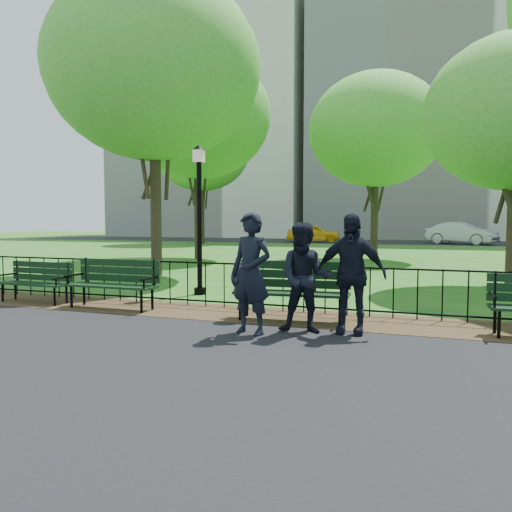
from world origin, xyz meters
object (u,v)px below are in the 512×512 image
(park_bench_main, at_px, (274,282))
(tree_far_w, at_px, (202,150))
(tree_mid_w, at_px, (197,116))
(tree_far_c, at_px, (376,130))
(tree_near_w, at_px, (154,69))
(person_mid, at_px, (305,278))
(person_left, at_px, (251,273))
(lamppost, at_px, (199,214))
(taxi, at_px, (313,233))
(park_bench_left_b, at_px, (37,278))
(park_bench_left_a, at_px, (115,278))
(sedan_silver, at_px, (461,233))
(person_right, at_px, (350,274))

(park_bench_main, height_order, tree_far_w, tree_far_w)
(tree_mid_w, height_order, tree_far_c, tree_mid_w)
(tree_near_w, height_order, person_mid, tree_near_w)
(person_left, bearing_deg, lamppost, 139.49)
(taxi, bearing_deg, tree_near_w, 168.04)
(park_bench_left_b, relative_size, person_mid, 0.98)
(tree_mid_w, relative_size, tree_far_w, 0.90)
(park_bench_left_a, bearing_deg, tree_near_w, 113.99)
(tree_near_w, bearing_deg, sedan_silver, 68.72)
(taxi, bearing_deg, lamppost, 173.82)
(park_bench_left_a, height_order, taxi, taxi)
(park_bench_main, height_order, tree_near_w, tree_near_w)
(tree_far_w, distance_m, person_mid, 31.58)
(park_bench_left_a, height_order, person_left, person_left)
(tree_far_c, relative_size, tree_far_w, 0.80)
(park_bench_main, relative_size, lamppost, 0.59)
(park_bench_main, xyz_separation_m, person_left, (0.00, -1.13, 0.25))
(tree_far_w, relative_size, person_right, 5.64)
(park_bench_main, bearing_deg, person_left, -93.56)
(lamppost, height_order, sedan_silver, lamppost)
(park_bench_left_a, relative_size, person_mid, 1.10)
(tree_near_w, xyz_separation_m, tree_far_w, (-8.47, 20.83, 0.75))
(tree_near_w, distance_m, sedan_silver, 28.39)
(person_left, bearing_deg, sedan_silver, 95.40)
(park_bench_left_b, bearing_deg, person_mid, -6.17)
(tree_mid_w, xyz_separation_m, tree_far_c, (7.57, 2.35, -0.70))
(taxi, height_order, sedan_silver, sedan_silver)
(sedan_silver, bearing_deg, person_left, -162.89)
(park_bench_main, distance_m, tree_far_w, 30.60)
(park_bench_left_b, distance_m, person_right, 6.67)
(tree_mid_w, xyz_separation_m, person_right, (8.91, -12.92, -5.48))
(park_bench_left_a, relative_size, tree_mid_w, 0.20)
(lamppost, relative_size, tree_near_w, 0.38)
(lamppost, bearing_deg, person_mid, -43.47)
(park_bench_main, xyz_separation_m, park_bench_left_b, (-5.22, 0.14, -0.14))
(park_bench_main, height_order, park_bench_left_b, park_bench_main)
(tree_near_w, relative_size, person_mid, 5.46)
(taxi, xyz_separation_m, sedan_silver, (11.08, 0.18, 0.08))
(park_bench_left_b, distance_m, tree_mid_w, 13.72)
(park_bench_left_b, height_order, tree_far_c, tree_far_c)
(person_left, relative_size, sedan_silver, 0.37)
(park_bench_left_a, relative_size, park_bench_left_b, 1.12)
(person_mid, bearing_deg, sedan_silver, 75.96)
(lamppost, relative_size, tree_far_w, 0.34)
(park_bench_left_b, bearing_deg, taxi, 95.02)
(lamppost, height_order, tree_far_c, tree_far_c)
(park_bench_main, distance_m, sedan_silver, 31.83)
(tree_far_w, height_order, sedan_silver, tree_far_w)
(tree_far_c, bearing_deg, park_bench_left_b, -109.94)
(taxi, bearing_deg, person_left, 177.36)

